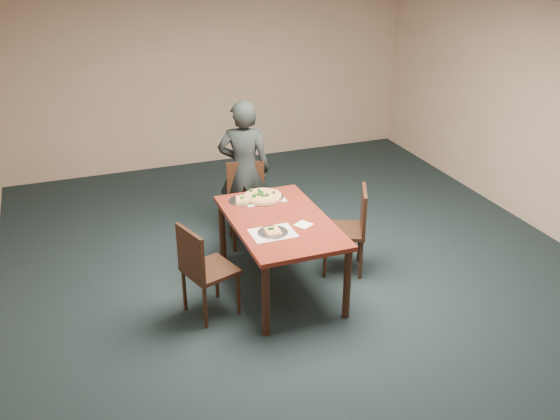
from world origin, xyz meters
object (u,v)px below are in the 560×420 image
object	(u,v)px
dining_table	(280,228)
slice_plate_near	(273,232)
chair_left	(202,267)
slice_plate_far	(242,200)
diner	(244,170)
chair_right	(352,225)
chair_far	(247,198)
pizza_pan	(263,196)

from	to	relation	value
dining_table	slice_plate_near	distance (m)	0.31
chair_left	slice_plate_far	bearing A→B (deg)	-57.80
chair_left	diner	distance (m)	1.70
chair_right	diner	size ratio (longest dim) A/B	0.57
chair_right	slice_plate_far	distance (m)	1.14
chair_far	diner	distance (m)	0.32
dining_table	slice_plate_near	bearing A→B (deg)	-123.62
chair_right	slice_plate_far	xyz separation A→B (m)	(-1.01, 0.46, 0.25)
chair_right	slice_plate_far	bearing A→B (deg)	-89.51
slice_plate_far	chair_left	bearing A→B (deg)	-129.77
dining_table	diner	world-z (taller)	diner
chair_left	chair_far	bearing A→B (deg)	-50.95
chair_left	pizza_pan	distance (m)	1.14
dining_table	pizza_pan	world-z (taller)	pizza_pan
diner	slice_plate_far	distance (m)	0.75
chair_right	diner	distance (m)	1.42
slice_plate_near	slice_plate_far	world-z (taller)	slice_plate_near
chair_far	pizza_pan	distance (m)	0.61
chair_right	pizza_pan	bearing A→B (deg)	-95.14
dining_table	chair_left	distance (m)	0.86
chair_left	diner	world-z (taller)	diner
pizza_pan	slice_plate_near	size ratio (longest dim) A/B	1.52
diner	chair_left	bearing A→B (deg)	81.23
slice_plate_near	slice_plate_far	distance (m)	0.77
dining_table	chair_right	world-z (taller)	chair_right
chair_left	pizza_pan	bearing A→B (deg)	-66.42
dining_table	slice_plate_far	size ratio (longest dim) A/B	5.36
chair_far	chair_left	size ratio (longest dim) A/B	1.00
chair_right	slice_plate_near	xyz separation A→B (m)	(-0.97, -0.31, 0.25)
diner	chair_far	bearing A→B (deg)	103.28
chair_far	chair_right	distance (m)	1.28
chair_left	slice_plate_far	size ratio (longest dim) A/B	3.25
pizza_pan	slice_plate_far	bearing A→B (deg)	-179.88
pizza_pan	chair_far	bearing A→B (deg)	89.61
chair_left	slice_plate_near	distance (m)	0.71
chair_left	slice_plate_near	xyz separation A→B (m)	(0.66, -0.03, 0.25)
dining_table	chair_left	xyz separation A→B (m)	(-0.82, -0.21, -0.14)
chair_right	pizza_pan	xyz separation A→B (m)	(-0.80, 0.46, 0.26)
chair_left	chair_right	world-z (taller)	same
chair_left	slice_plate_far	xyz separation A→B (m)	(0.61, 0.74, 0.25)
slice_plate_far	chair_far	bearing A→B (deg)	68.18
pizza_pan	slice_plate_far	world-z (taller)	pizza_pan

